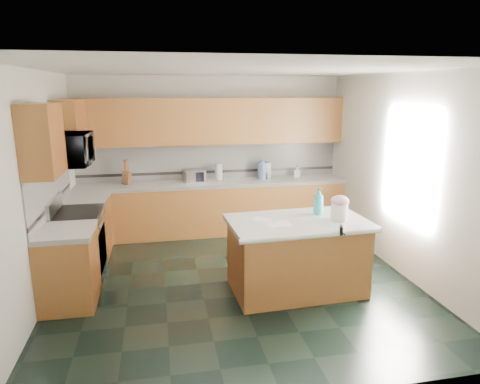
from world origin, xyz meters
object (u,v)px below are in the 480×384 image
object	(u,v)px
toaster_oven	(194,176)
soap_bottle_island	(319,201)
island_top	(298,223)
coffee_maker	(264,171)
knife_block	(127,178)
island_base	(297,258)
treat_jar	(339,212)

from	to	relation	value
toaster_oven	soap_bottle_island	bearing A→B (deg)	-71.28
island_top	coffee_maker	bearing A→B (deg)	82.65
knife_block	coffee_maker	distance (m)	2.37
island_base	treat_jar	bearing A→B (deg)	-13.78
island_base	island_top	xyz separation A→B (m)	(0.00, 0.00, 0.46)
island_base	toaster_oven	distance (m)	2.74
treat_jar	soap_bottle_island	xyz separation A→B (m)	(-0.15, 0.30, 0.07)
treat_jar	knife_block	size ratio (longest dim) A/B	0.95
island_top	treat_jar	size ratio (longest dim) A/B	8.00
treat_jar	island_base	bearing A→B (deg)	165.59
knife_block	island_top	bearing A→B (deg)	-24.04
island_base	coffee_maker	bearing A→B (deg)	82.65
toaster_oven	coffee_maker	distance (m)	1.25
coffee_maker	island_top	bearing A→B (deg)	-103.38
treat_jar	coffee_maker	bearing A→B (deg)	92.95
island_base	knife_block	xyz separation A→B (m)	(-2.17, 2.46, 0.60)
island_base	soap_bottle_island	bearing A→B (deg)	28.38
treat_jar	knife_block	distance (m)	3.68
toaster_oven	island_top	bearing A→B (deg)	-79.68
soap_bottle_island	knife_block	world-z (taller)	soap_bottle_island
knife_block	treat_jar	bearing A→B (deg)	-19.34
island_base	soap_bottle_island	world-z (taller)	soap_bottle_island
island_top	knife_block	size ratio (longest dim) A/B	7.61
knife_block	toaster_oven	xyz separation A→B (m)	(1.12, 0.00, -0.01)
toaster_oven	coffee_maker	xyz separation A→B (m)	(1.25, 0.03, 0.04)
knife_block	island_base	bearing A→B (deg)	-24.04
island_base	coffee_maker	xyz separation A→B (m)	(0.20, 2.49, 0.63)
soap_bottle_island	toaster_oven	world-z (taller)	soap_bottle_island
treat_jar	island_top	bearing A→B (deg)	165.59
island_top	soap_bottle_island	bearing A→B (deg)	28.38
coffee_maker	soap_bottle_island	bearing A→B (deg)	-95.43
island_base	island_top	distance (m)	0.46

